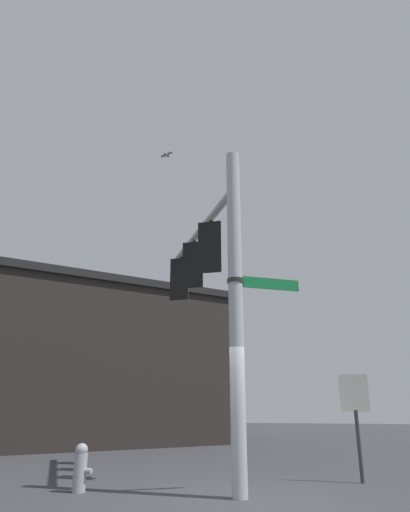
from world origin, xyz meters
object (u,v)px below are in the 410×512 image
object	(u,v)px
street_name_sign	(254,282)
bird_flying	(167,155)
traffic_light_nearest_pole	(212,249)
traffic_light_mid_outer	(181,280)
fire_hydrant	(80,467)
historical_marker	(356,410)
traffic_light_mid_inner	(195,266)

from	to	relation	value
street_name_sign	bird_flying	size ratio (longest dim) A/B	3.80
traffic_light_nearest_pole	traffic_light_mid_outer	xyz separation A→B (m)	(-1.49, 2.42, 0.00)
traffic_light_mid_outer	bird_flying	bearing A→B (deg)	-82.68
street_name_sign	fire_hydrant	xyz separation A→B (m)	(-3.25, -0.33, -3.35)
historical_marker	traffic_light_nearest_pole	bearing A→B (deg)	-161.05
traffic_light_mid_outer	bird_flying	xyz separation A→B (m)	(0.30, -2.35, 2.70)
bird_flying	fire_hydrant	size ratio (longest dim) A/B	0.42
historical_marker	fire_hydrant	bearing A→B (deg)	-154.36
traffic_light_mid_inner	fire_hydrant	bearing A→B (deg)	-117.85
traffic_light_mid_inner	traffic_light_mid_outer	world-z (taller)	same
street_name_sign	historical_marker	distance (m)	3.61
traffic_light_mid_inner	historical_marker	xyz separation A→B (m)	(3.62, -0.22, -3.52)
traffic_light_nearest_pole	bird_flying	size ratio (longest dim) A/B	3.80
bird_flying	traffic_light_mid_inner	bearing A→B (deg)	68.65
bird_flying	historical_marker	distance (m)	7.49
traffic_light_nearest_pole	traffic_light_mid_outer	bearing A→B (deg)	121.70
traffic_light_nearest_pole	fire_hydrant	bearing A→B (deg)	-146.40
traffic_light_mid_outer	fire_hydrant	size ratio (longest dim) A/B	1.59
traffic_light_mid_outer	historical_marker	bearing A→B (deg)	-18.11
traffic_light_nearest_pole	fire_hydrant	size ratio (longest dim) A/B	1.59
traffic_light_mid_outer	street_name_sign	xyz separation A→B (m)	(2.61, -3.51, -1.15)
traffic_light_mid_inner	bird_flying	distance (m)	2.97
bird_flying	fire_hydrant	world-z (taller)	bird_flying
traffic_light_nearest_pole	traffic_light_mid_outer	distance (m)	2.84
traffic_light_nearest_pole	bird_flying	world-z (taller)	bird_flying
street_name_sign	traffic_light_mid_outer	bearing A→B (deg)	126.61
traffic_light_mid_inner	historical_marker	world-z (taller)	traffic_light_mid_inner
traffic_light_mid_inner	street_name_sign	bearing A→B (deg)	-51.04
traffic_light_mid_outer	street_name_sign	distance (m)	4.52
traffic_light_nearest_pole	historical_marker	size ratio (longest dim) A/B	0.62
traffic_light_nearest_pole	street_name_sign	bearing A→B (deg)	-44.41
bird_flying	fire_hydrant	xyz separation A→B (m)	(-0.94, -1.49, -7.21)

